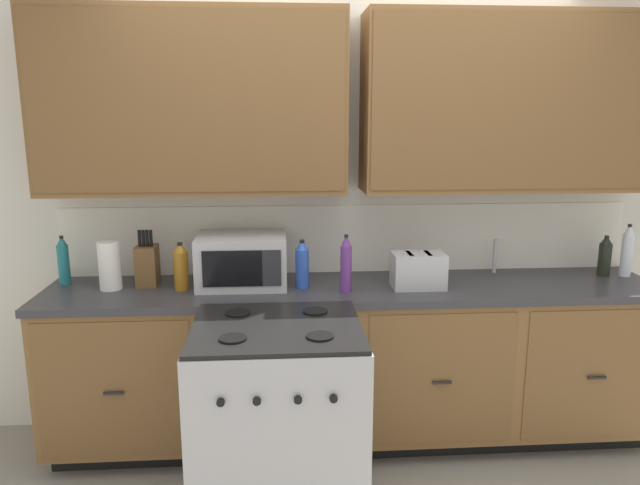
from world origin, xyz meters
name	(u,v)px	position (x,y,z in m)	size (l,w,h in m)	color
ground_plane	(360,469)	(0.00, 0.00, 0.00)	(8.32, 8.32, 0.00)	gray
wall_unit	(353,145)	(0.00, 0.50, 1.68)	(4.53, 0.40, 2.58)	silver
counter_run	(355,362)	(0.00, 0.30, 0.48)	(3.36, 0.64, 0.93)	black
stove_range	(278,423)	(-0.43, -0.33, 0.47)	(0.76, 0.68, 0.95)	#B7B7BC
microwave	(242,260)	(-0.62, 0.35, 1.07)	(0.48, 0.37, 0.28)	#B7B7BC
toaster	(418,270)	(0.33, 0.24, 1.02)	(0.28, 0.18, 0.19)	#B7B7BC
knife_block	(147,265)	(-1.13, 0.39, 1.04)	(0.11, 0.14, 0.31)	brown
sink_faucet	(495,256)	(0.86, 0.51, 1.03)	(0.02, 0.02, 0.20)	#B2B5BA
paper_towel_roll	(110,266)	(-1.32, 0.32, 1.06)	(0.12, 0.12, 0.26)	white
bottle_teal	(63,261)	(-1.60, 0.44, 1.06)	(0.06, 0.06, 0.27)	#1E707A
bottle_blue	(302,264)	(-0.29, 0.28, 1.06)	(0.07, 0.07, 0.26)	blue
bottle_violet	(346,264)	(-0.07, 0.19, 1.08)	(0.06, 0.06, 0.31)	#663384
bottle_amber	(181,267)	(-0.94, 0.29, 1.05)	(0.08, 0.08, 0.26)	#9E6619
bottle_clear	(627,251)	(1.59, 0.38, 1.08)	(0.06, 0.06, 0.31)	silver
bottle_dark	(605,256)	(1.47, 0.41, 1.04)	(0.07, 0.07, 0.24)	black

